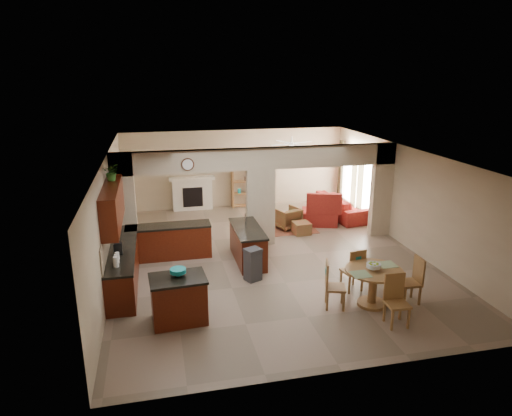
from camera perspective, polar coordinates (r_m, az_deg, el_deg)
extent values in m
plane|color=#7A6654|center=(12.34, 1.61, -6.13)|extent=(10.00, 10.00, 0.00)
plane|color=white|center=(11.54, 1.73, 6.78)|extent=(10.00, 10.00, 0.00)
plane|color=#BDAB8A|center=(16.61, -2.59, 4.95)|extent=(8.00, 0.00, 8.00)
plane|color=#BDAB8A|center=(7.47, 11.32, -10.71)|extent=(8.00, 0.00, 8.00)
plane|color=#BDAB8A|center=(11.59, -17.88, -1.14)|extent=(0.00, 10.00, 10.00)
plane|color=#BDAB8A|center=(13.40, 18.49, 1.18)|extent=(0.00, 10.00, 10.00)
cube|color=#BDAB8A|center=(12.52, -16.16, 0.32)|extent=(0.60, 0.25, 2.80)
cube|color=#BDAB8A|center=(12.88, 0.56, 0.08)|extent=(0.80, 0.25, 2.20)
cube|color=#BDAB8A|center=(14.09, 15.39, 2.19)|extent=(0.60, 0.25, 2.80)
cube|color=#BDAB8A|center=(12.55, 0.58, 6.21)|extent=(8.00, 0.25, 0.60)
cube|color=#3C0E06|center=(11.15, -16.22, -7.04)|extent=(0.60, 3.20, 0.86)
cube|color=black|center=(10.97, -16.41, -4.86)|extent=(0.62, 3.22, 0.05)
cube|color=gray|center=(10.89, -18.02, -3.40)|extent=(0.02, 3.20, 0.55)
cube|color=#3C0E06|center=(12.38, -10.81, -4.21)|extent=(2.20, 0.60, 0.86)
cube|color=black|center=(12.23, -10.92, -2.22)|extent=(2.22, 0.62, 0.05)
cube|color=#3C0E06|center=(10.66, -17.51, 0.28)|extent=(0.35, 2.40, 0.90)
cube|color=#3C0E06|center=(11.97, -1.05, -4.66)|extent=(0.65, 1.80, 0.86)
cube|color=black|center=(11.81, -1.06, -2.60)|extent=(0.70, 1.85, 0.05)
cube|color=silver|center=(11.20, -0.16, -6.26)|extent=(0.58, 0.04, 0.70)
cylinder|color=#4F2B1A|center=(12.12, -8.54, 5.40)|extent=(0.34, 0.03, 0.34)
cube|color=brown|center=(14.53, 4.17, -2.54)|extent=(1.60, 1.30, 0.01)
cube|color=beige|center=(16.46, -7.95, 1.65)|extent=(1.40, 0.28, 1.10)
cube|color=black|center=(16.34, -7.90, 1.35)|extent=(0.70, 0.04, 0.70)
cube|color=beige|center=(16.30, -8.03, 3.67)|extent=(1.60, 0.35, 0.10)
cube|color=brown|center=(16.61, -1.27, 3.19)|extent=(1.00, 0.32, 1.80)
cube|color=white|center=(15.38, 14.00, 2.73)|extent=(0.02, 0.90, 1.90)
cube|color=white|center=(16.87, 11.46, 4.12)|extent=(0.02, 0.90, 1.90)
cube|color=white|center=(16.15, 12.64, 2.94)|extent=(0.02, 0.70, 2.10)
cube|color=#46241C|center=(14.84, 14.88, 2.16)|extent=(0.10, 0.28, 2.30)
cube|color=#46241C|center=(15.88, 12.92, 3.24)|extent=(0.10, 0.28, 2.30)
cube|color=#46241C|center=(16.32, 12.18, 3.65)|extent=(0.10, 0.28, 2.30)
cube|color=#46241C|center=(17.39, 10.55, 4.54)|extent=(0.10, 0.28, 2.30)
cylinder|color=white|center=(14.84, 4.50, 8.04)|extent=(1.00, 1.00, 0.10)
cube|color=#3C0E06|center=(9.32, -9.63, -11.32)|extent=(1.09, 0.80, 0.90)
cube|color=black|center=(9.11, -9.78, -8.69)|extent=(1.14, 0.85, 0.05)
cylinder|color=teal|center=(9.14, -9.71, -7.92)|extent=(0.32, 0.32, 0.15)
cube|color=#303033|center=(10.90, -0.39, -7.22)|extent=(0.44, 0.41, 0.74)
cylinder|color=brown|center=(9.93, 14.54, -7.54)|extent=(1.21, 1.21, 0.04)
cylinder|color=brown|center=(10.10, 14.38, -9.57)|extent=(0.18, 0.18, 0.78)
cylinder|color=brown|center=(10.27, 14.22, -11.47)|extent=(0.61, 0.61, 0.07)
cylinder|color=#80A423|center=(9.87, 14.48, -7.08)|extent=(0.30, 0.30, 0.16)
imported|color=maroon|center=(15.90, 10.56, 0.27)|extent=(2.58, 1.29, 0.72)
cube|color=maroon|center=(15.04, 7.93, -1.12)|extent=(1.32, 1.19, 0.44)
imported|color=maroon|center=(14.48, 3.93, -1.23)|extent=(0.93, 0.94, 0.67)
cube|color=maroon|center=(14.06, 5.69, -2.50)|extent=(0.54, 0.54, 0.36)
imported|color=#1E5316|center=(11.02, -17.60, 4.32)|extent=(0.39, 0.34, 0.41)
cube|color=brown|center=(10.65, 11.91, -7.74)|extent=(0.49, 0.49, 0.05)
cube|color=brown|center=(10.96, 12.07, -8.34)|extent=(0.04, 0.04, 0.44)
cube|color=brown|center=(10.78, 10.57, -8.68)|extent=(0.04, 0.04, 0.44)
cube|color=brown|center=(10.71, 13.11, -9.03)|extent=(0.04, 0.04, 0.44)
cube|color=brown|center=(10.53, 11.58, -9.39)|extent=(0.04, 0.04, 0.44)
cube|color=brown|center=(10.39, 12.60, -6.62)|extent=(0.42, 0.11, 0.55)
cube|color=teal|center=(10.34, 12.70, -6.31)|extent=(0.14, 0.03, 0.14)
cube|color=brown|center=(10.42, 18.62, -8.88)|extent=(0.44, 0.44, 0.05)
cube|color=brown|center=(10.57, 17.24, -9.73)|extent=(0.04, 0.04, 0.44)
cube|color=brown|center=(10.31, 18.10, -10.54)|extent=(0.04, 0.04, 0.44)
cube|color=brown|center=(10.72, 18.88, -9.50)|extent=(0.04, 0.04, 0.44)
cube|color=brown|center=(10.46, 19.78, -10.28)|extent=(0.04, 0.04, 0.44)
cube|color=brown|center=(10.38, 19.70, -7.25)|extent=(0.06, 0.42, 0.55)
cube|color=teal|center=(10.37, 19.86, -6.88)|extent=(0.02, 0.14, 0.14)
cube|color=brown|center=(9.47, 17.26, -11.42)|extent=(0.44, 0.44, 0.05)
cube|color=brown|center=(9.38, 16.66, -13.27)|extent=(0.04, 0.04, 0.44)
cube|color=brown|center=(9.52, 18.54, -12.95)|extent=(0.04, 0.04, 0.44)
cube|color=brown|center=(9.64, 15.75, -12.31)|extent=(0.04, 0.04, 0.44)
cube|color=brown|center=(9.78, 17.59, -12.03)|extent=(0.04, 0.04, 0.44)
cube|color=brown|center=(9.49, 16.89, -9.30)|extent=(0.42, 0.06, 0.55)
cube|color=teal|center=(9.48, 16.86, -8.86)|extent=(0.14, 0.02, 0.14)
cube|color=brown|center=(9.83, 9.89, -9.78)|extent=(0.53, 0.53, 0.05)
cube|color=brown|center=(9.80, 10.91, -11.43)|extent=(0.04, 0.04, 0.44)
cube|color=brown|center=(10.10, 10.72, -10.52)|extent=(0.04, 0.04, 0.44)
cube|color=brown|center=(9.77, 8.89, -11.42)|extent=(0.04, 0.04, 0.44)
cube|color=brown|center=(10.07, 8.77, -10.50)|extent=(0.04, 0.04, 0.44)
cube|color=brown|center=(9.69, 8.85, -8.18)|extent=(0.17, 0.41, 0.55)
cube|color=teal|center=(9.66, 8.72, -7.80)|extent=(0.05, 0.14, 0.14)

